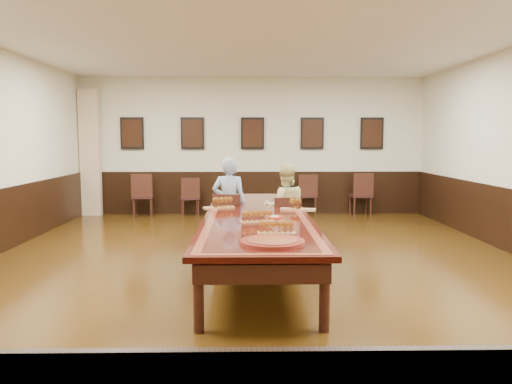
{
  "coord_description": "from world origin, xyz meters",
  "views": [
    {
      "loc": [
        -0.13,
        -6.77,
        1.79
      ],
      "look_at": [
        0.0,
        0.5,
        1.0
      ],
      "focal_mm": 35.0,
      "sensor_mm": 36.0,
      "label": 1
    }
  ],
  "objects_px": {
    "chair_woman": "(286,224)",
    "person_woman": "(285,208)",
    "chair_man": "(228,222)",
    "conference_table": "(257,224)",
    "spare_chair_b": "(190,197)",
    "spare_chair_d": "(361,194)",
    "person_man": "(229,204)",
    "carved_platter": "(272,242)",
    "spare_chair_c": "(306,194)",
    "spare_chair_a": "(143,195)"
  },
  "relations": [
    {
      "from": "chair_woman",
      "to": "person_woman",
      "type": "relative_size",
      "value": 0.64
    },
    {
      "from": "chair_man",
      "to": "conference_table",
      "type": "relative_size",
      "value": 0.19
    },
    {
      "from": "chair_man",
      "to": "spare_chair_b",
      "type": "height_order",
      "value": "chair_man"
    },
    {
      "from": "spare_chair_b",
      "to": "spare_chair_d",
      "type": "height_order",
      "value": "spare_chair_d"
    },
    {
      "from": "person_man",
      "to": "conference_table",
      "type": "relative_size",
      "value": 0.3
    },
    {
      "from": "spare_chair_d",
      "to": "carved_platter",
      "type": "bearing_deg",
      "value": 67.19
    },
    {
      "from": "chair_woman",
      "to": "spare_chair_c",
      "type": "bearing_deg",
      "value": -105.74
    },
    {
      "from": "spare_chair_c",
      "to": "spare_chair_a",
      "type": "bearing_deg",
      "value": -0.6
    },
    {
      "from": "chair_woman",
      "to": "spare_chair_c",
      "type": "height_order",
      "value": "spare_chair_c"
    },
    {
      "from": "carved_platter",
      "to": "spare_chair_c",
      "type": "bearing_deg",
      "value": 80.44
    },
    {
      "from": "spare_chair_d",
      "to": "spare_chair_b",
      "type": "bearing_deg",
      "value": -2.73
    },
    {
      "from": "spare_chair_d",
      "to": "person_woman",
      "type": "relative_size",
      "value": 0.71
    },
    {
      "from": "spare_chair_c",
      "to": "person_man",
      "type": "bearing_deg",
      "value": 60.91
    },
    {
      "from": "spare_chair_a",
      "to": "carved_platter",
      "type": "height_order",
      "value": "spare_chair_a"
    },
    {
      "from": "spare_chair_d",
      "to": "conference_table",
      "type": "bearing_deg",
      "value": 58.76
    },
    {
      "from": "chair_woman",
      "to": "person_man",
      "type": "xyz_separation_m",
      "value": [
        -0.89,
        0.17,
        0.3
      ]
    },
    {
      "from": "spare_chair_b",
      "to": "carved_platter",
      "type": "distance_m",
      "value": 6.81
    },
    {
      "from": "spare_chair_b",
      "to": "spare_chair_c",
      "type": "height_order",
      "value": "spare_chair_c"
    },
    {
      "from": "spare_chair_a",
      "to": "spare_chair_d",
      "type": "distance_m",
      "value": 5.01
    },
    {
      "from": "person_woman",
      "to": "carved_platter",
      "type": "bearing_deg",
      "value": 78.96
    },
    {
      "from": "spare_chair_c",
      "to": "spare_chair_d",
      "type": "distance_m",
      "value": 1.25
    },
    {
      "from": "spare_chair_a",
      "to": "conference_table",
      "type": "bearing_deg",
      "value": 112.36
    },
    {
      "from": "conference_table",
      "to": "person_man",
      "type": "bearing_deg",
      "value": 110.47
    },
    {
      "from": "chair_man",
      "to": "chair_woman",
      "type": "height_order",
      "value": "chair_man"
    },
    {
      "from": "chair_woman",
      "to": "person_woman",
      "type": "xyz_separation_m",
      "value": [
        -0.01,
        0.09,
        0.25
      ]
    },
    {
      "from": "spare_chair_a",
      "to": "conference_table",
      "type": "xyz_separation_m",
      "value": [
        2.5,
        -4.54,
        0.12
      ]
    },
    {
      "from": "chair_woman",
      "to": "carved_platter",
      "type": "relative_size",
      "value": 1.28
    },
    {
      "from": "chair_woman",
      "to": "chair_man",
      "type": "bearing_deg",
      "value": -9.0
    },
    {
      "from": "spare_chair_d",
      "to": "chair_woman",
      "type": "bearing_deg",
      "value": 58.43
    },
    {
      "from": "chair_woman",
      "to": "spare_chair_a",
      "type": "distance_m",
      "value": 4.68
    },
    {
      "from": "spare_chair_d",
      "to": "carved_platter",
      "type": "height_order",
      "value": "spare_chair_d"
    },
    {
      "from": "chair_man",
      "to": "spare_chair_c",
      "type": "height_order",
      "value": "spare_chair_c"
    },
    {
      "from": "chair_woman",
      "to": "spare_chair_b",
      "type": "relative_size",
      "value": 0.99
    },
    {
      "from": "chair_woman",
      "to": "person_man",
      "type": "relative_size",
      "value": 0.6
    },
    {
      "from": "person_man",
      "to": "conference_table",
      "type": "xyz_separation_m",
      "value": [
        0.42,
        -1.11,
        -0.13
      ]
    },
    {
      "from": "carved_platter",
      "to": "chair_man",
      "type": "bearing_deg",
      "value": 100.28
    },
    {
      "from": "chair_man",
      "to": "person_man",
      "type": "xyz_separation_m",
      "value": [
        0.01,
        0.1,
        0.28
      ]
    },
    {
      "from": "person_woman",
      "to": "spare_chair_c",
      "type": "bearing_deg",
      "value": -106.12
    },
    {
      "from": "chair_woman",
      "to": "spare_chair_b",
      "type": "xyz_separation_m",
      "value": [
        -1.93,
        3.71,
        0.0
      ]
    },
    {
      "from": "spare_chair_b",
      "to": "spare_chair_d",
      "type": "xyz_separation_m",
      "value": [
        3.96,
        0.02,
        0.05
      ]
    },
    {
      "from": "person_man",
      "to": "carved_platter",
      "type": "xyz_separation_m",
      "value": [
        0.53,
        -3.09,
        0.03
      ]
    },
    {
      "from": "person_woman",
      "to": "carved_platter",
      "type": "distance_m",
      "value": 3.03
    },
    {
      "from": "spare_chair_b",
      "to": "carved_platter",
      "type": "height_order",
      "value": "spare_chair_b"
    },
    {
      "from": "chair_man",
      "to": "person_woman",
      "type": "xyz_separation_m",
      "value": [
        0.9,
        0.02,
        0.23
      ]
    },
    {
      "from": "carved_platter",
      "to": "conference_table",
      "type": "bearing_deg",
      "value": 93.34
    },
    {
      "from": "chair_man",
      "to": "person_woman",
      "type": "distance_m",
      "value": 0.92
    },
    {
      "from": "chair_woman",
      "to": "conference_table",
      "type": "xyz_separation_m",
      "value": [
        -0.48,
        -0.94,
        0.17
      ]
    },
    {
      "from": "chair_woman",
      "to": "person_woman",
      "type": "distance_m",
      "value": 0.27
    },
    {
      "from": "spare_chair_a",
      "to": "carved_platter",
      "type": "distance_m",
      "value": 7.03
    },
    {
      "from": "spare_chair_a",
      "to": "conference_table",
      "type": "relative_size",
      "value": 0.2
    }
  ]
}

